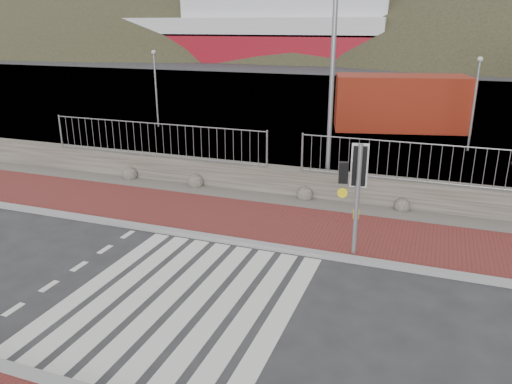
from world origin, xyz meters
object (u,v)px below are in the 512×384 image
at_px(ferry, 248,24).
at_px(shipping_container, 400,103).
at_px(traffic_signal_far, 357,176).
at_px(streetlight, 339,39).

xyz_separation_m(ferry, shipping_container, (27.25, -48.03, -3.93)).
bearing_deg(shipping_container, traffic_signal_far, -102.16).
bearing_deg(streetlight, shipping_container, 87.19).
bearing_deg(traffic_signal_far, shipping_container, -98.03).
xyz_separation_m(traffic_signal_far, shipping_container, (-0.35, 16.56, -0.62)).
relative_size(ferry, streetlight, 5.64).
height_order(streetlight, shipping_container, streetlight).
bearing_deg(ferry, shipping_container, -60.43).
xyz_separation_m(streetlight, shipping_container, (1.19, 11.78, -3.56)).
distance_m(ferry, traffic_signal_far, 70.32).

